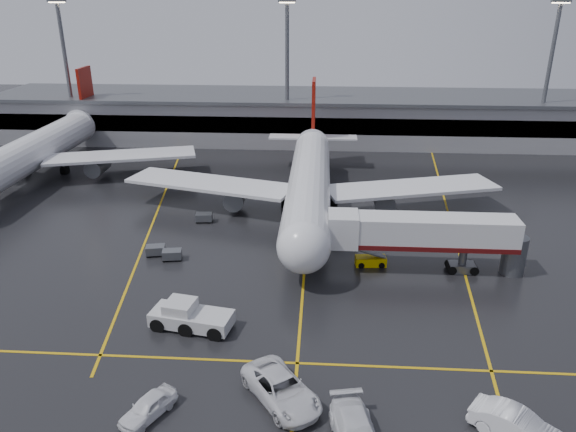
{
  "coord_description": "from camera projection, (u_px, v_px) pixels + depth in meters",
  "views": [
    {
      "loc": [
        1.51,
        -56.33,
        26.35
      ],
      "look_at": [
        -2.0,
        -2.0,
        4.0
      ],
      "focal_mm": 33.94,
      "sensor_mm": 36.0,
      "label": 1
    }
  ],
  "objects": [
    {
      "name": "light_mast_mid",
      "position": [
        287.0,
        66.0,
        95.67
      ],
      "size": [
        3.0,
        1.2,
        25.45
      ],
      "color": "#595B60",
      "rests_on": "ground"
    },
    {
      "name": "pushback_tractor",
      "position": [
        190.0,
        317.0,
        45.99
      ],
      "size": [
        7.28,
        4.09,
        2.46
      ],
      "color": "#BCBCBF",
      "rests_on": "ground"
    },
    {
      "name": "apron_line_right",
      "position": [
        448.0,
        213.0,
        70.25
      ],
      "size": [
        7.57,
        69.64,
        0.02
      ],
      "primitive_type": "cube",
      "rotation": [
        0.0,
        0.0,
        -0.1
      ],
      "color": "gold",
      "rests_on": "ground"
    },
    {
      "name": "light_mast_right",
      "position": [
        549.0,
        68.0,
        92.99
      ],
      "size": [
        3.0,
        1.2,
        25.45
      ],
      "color": "#595B60",
      "rests_on": "ground"
    },
    {
      "name": "service_van_a",
      "position": [
        281.0,
        389.0,
        37.64
      ],
      "size": [
        6.66,
        7.5,
        1.93
      ],
      "primitive_type": "imported",
      "rotation": [
        0.0,
        0.0,
        0.63
      ],
      "color": "silver",
      "rests_on": "ground"
    },
    {
      "name": "baggage_cart_a",
      "position": [
        172.0,
        254.0,
        57.8
      ],
      "size": [
        2.18,
        1.6,
        1.12
      ],
      "color": "#595B60",
      "rests_on": "ground"
    },
    {
      "name": "belt_loader",
      "position": [
        371.0,
        261.0,
        56.7
      ],
      "size": [
        3.28,
        1.72,
        2.01
      ],
      "color": "#ECC400",
      "rests_on": "ground"
    },
    {
      "name": "baggage_cart_b",
      "position": [
        156.0,
        250.0,
        58.78
      ],
      "size": [
        2.22,
        1.67,
        1.12
      ],
      "color": "#595B60",
      "rests_on": "ground"
    },
    {
      "name": "light_mast_left",
      "position": [
        66.0,
        64.0,
        98.06
      ],
      "size": [
        3.0,
        1.2,
        25.45
      ],
      "color": "#595B60",
      "rests_on": "ground"
    },
    {
      "name": "baggage_cart_c",
      "position": [
        204.0,
        217.0,
        67.39
      ],
      "size": [
        2.11,
        1.48,
        1.12
      ],
      "color": "#595B60",
      "rests_on": "ground"
    },
    {
      "name": "main_airliner",
      "position": [
        310.0,
        180.0,
        69.45
      ],
      "size": [
        48.8,
        45.6,
        14.1
      ],
      "color": "silver",
      "rests_on": "ground"
    },
    {
      "name": "second_airliner",
      "position": [
        37.0,
        150.0,
        83.03
      ],
      "size": [
        48.8,
        45.6,
        14.1
      ],
      "color": "silver",
      "rests_on": "ground"
    },
    {
      "name": "apron_line_stop",
      "position": [
        297.0,
        363.0,
        41.78
      ],
      "size": [
        60.0,
        0.25,
        0.02
      ],
      "primitive_type": "cube",
      "color": "gold",
      "rests_on": "ground"
    },
    {
      "name": "service_van_c",
      "position": [
        517.0,
        426.0,
        34.41
      ],
      "size": [
        5.96,
        5.12,
        1.94
      ],
      "primitive_type": "imported",
      "rotation": [
        0.0,
        0.0,
        0.94
      ],
      "color": "white",
      "rests_on": "ground"
    },
    {
      "name": "jet_bridge",
      "position": [
        424.0,
        235.0,
        54.35
      ],
      "size": [
        19.9,
        3.4,
        6.05
      ],
      "color": "silver",
      "rests_on": "ground"
    },
    {
      "name": "terminal",
      "position": [
        315.0,
        117.0,
        104.7
      ],
      "size": [
        122.0,
        19.0,
        8.6
      ],
      "color": "gray",
      "rests_on": "ground"
    },
    {
      "name": "apron_line_centre",
      "position": [
        307.0,
        242.0,
        62.09
      ],
      "size": [
        0.25,
        90.0,
        0.02
      ],
      "primitive_type": "cube",
      "color": "gold",
      "rests_on": "ground"
    },
    {
      "name": "service_van_d",
      "position": [
        148.0,
        407.0,
        36.31
      ],
      "size": [
        3.61,
        4.66,
        1.48
      ],
      "primitive_type": "imported",
      "rotation": [
        0.0,
        0.0,
        -0.5
      ],
      "color": "white",
      "rests_on": "ground"
    },
    {
      "name": "apron_line_left",
      "position": [
        159.0,
        206.0,
        72.52
      ],
      "size": [
        9.99,
        69.35,
        0.02
      ],
      "primitive_type": "cube",
      "rotation": [
        0.0,
        0.0,
        0.14
      ],
      "color": "gold",
      "rests_on": "ground"
    },
    {
      "name": "ground",
      "position": [
        307.0,
        242.0,
        62.09
      ],
      "size": [
        220.0,
        220.0,
        0.0
      ],
      "primitive_type": "plane",
      "color": "black",
      "rests_on": "ground"
    }
  ]
}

